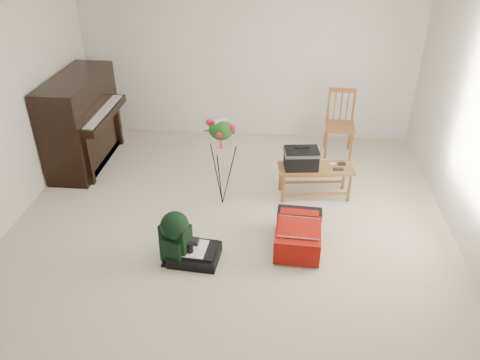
# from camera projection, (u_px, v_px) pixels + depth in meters

# --- Properties ---
(floor) EXTENTS (5.00, 5.50, 0.01)m
(floor) POSITION_uv_depth(u_px,v_px,m) (228.00, 238.00, 5.19)
(floor) COLOR #C2B79C
(floor) RESTS_ON ground
(ceiling) EXTENTS (5.00, 5.50, 0.01)m
(ceiling) POSITION_uv_depth(u_px,v_px,m) (224.00, 0.00, 3.91)
(ceiling) COLOR white
(ceiling) RESTS_ON wall_back
(wall_back) EXTENTS (5.00, 0.04, 2.50)m
(wall_back) POSITION_uv_depth(u_px,v_px,m) (248.00, 56.00, 6.90)
(wall_back) COLOR silver
(wall_back) RESTS_ON floor
(piano) EXTENTS (0.71, 1.50, 1.25)m
(piano) POSITION_uv_depth(u_px,v_px,m) (83.00, 123.00, 6.43)
(piano) COLOR black
(piano) RESTS_ON floor
(bench) EXTENTS (0.95, 0.48, 0.70)m
(bench) POSITION_uv_depth(u_px,v_px,m) (306.00, 161.00, 5.70)
(bench) COLOR olive
(bench) RESTS_ON floor
(dining_chair) EXTENTS (0.43, 0.43, 0.95)m
(dining_chair) POSITION_uv_depth(u_px,v_px,m) (340.00, 124.00, 6.72)
(dining_chair) COLOR olive
(dining_chair) RESTS_ON floor
(red_suitcase) EXTENTS (0.51, 0.72, 0.30)m
(red_suitcase) POSITION_uv_depth(u_px,v_px,m) (298.00, 232.00, 5.02)
(red_suitcase) COLOR #AB1A07
(red_suitcase) RESTS_ON floor
(black_duffel) EXTENTS (0.53, 0.44, 0.21)m
(black_duffel) POSITION_uv_depth(u_px,v_px,m) (195.00, 253.00, 4.84)
(black_duffel) COLOR black
(black_duffel) RESTS_ON floor
(green_backpack) EXTENTS (0.34, 0.31, 0.59)m
(green_backpack) POSITION_uv_depth(u_px,v_px,m) (175.00, 235.00, 4.70)
(green_backpack) COLOR black
(green_backpack) RESTS_ON floor
(flower_stand) EXTENTS (0.47, 0.47, 1.15)m
(flower_stand) POSITION_uv_depth(u_px,v_px,m) (222.00, 163.00, 5.51)
(flower_stand) COLOR black
(flower_stand) RESTS_ON floor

